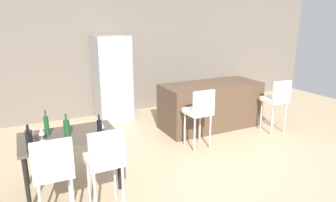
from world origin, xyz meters
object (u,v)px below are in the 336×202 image
object	(u,v)px
wine_bottle_near	(100,129)
wine_bottle_inner	(29,142)
bar_chair_middle	(277,98)
refrigerator	(113,78)
wine_bottle_corner	(47,126)
wine_bottle_middle	(67,127)
wine_glass_right	(31,131)
dining_table	(69,141)
wine_bottle_far	(29,138)
bar_chair_left	(200,110)
dining_chair_near	(53,168)
wine_glass_left	(102,125)
kitchen_island	(210,105)
potted_plant	(233,88)
dining_chair_far	(105,158)
wine_glass_end	(41,132)

from	to	relation	value
wine_bottle_near	wine_bottle_inner	distance (m)	0.82
bar_chair_middle	refrigerator	world-z (taller)	refrigerator
wine_bottle_corner	wine_bottle_middle	xyz separation A→B (m)	(0.23, -0.11, -0.02)
wine_glass_right	refrigerator	distance (m)	3.09
wine_bottle_near	refrigerator	size ratio (longest dim) A/B	0.17
dining_table	wine_bottle_middle	world-z (taller)	wine_bottle_middle
wine_bottle_far	wine_glass_right	size ratio (longest dim) A/B	1.55
wine_bottle_far	wine_bottle_middle	world-z (taller)	wine_bottle_middle
bar_chair_left	dining_table	distance (m)	2.22
refrigerator	dining_chair_near	bearing A→B (deg)	-115.84
wine_glass_left	refrigerator	distance (m)	2.84
kitchen_island	dining_table	distance (m)	3.19
kitchen_island	wine_bottle_far	size ratio (longest dim) A/B	7.53
wine_bottle_inner	wine_glass_right	bearing A→B (deg)	83.88
wine_glass_left	wine_bottle_far	bearing A→B (deg)	-179.06
wine_bottle_inner	refrigerator	distance (m)	3.39
wine_bottle_middle	wine_bottle_near	bearing A→B (deg)	-34.98
dining_table	wine_bottle_corner	size ratio (longest dim) A/B	3.58
dining_table	wine_glass_left	world-z (taller)	wine_glass_left
kitchen_island	potted_plant	size ratio (longest dim) A/B	3.31
wine_bottle_near	wine_bottle_corner	bearing A→B (deg)	148.16
bar_chair_middle	wine_bottle_inner	world-z (taller)	wine_bottle_inner
dining_table	bar_chair_middle	bearing A→B (deg)	4.71
dining_chair_near	dining_table	bearing A→B (deg)	69.87
wine_glass_left	potted_plant	bearing A→B (deg)	32.20
bar_chair_left	kitchen_island	bearing A→B (deg)	46.64
wine_bottle_corner	wine_bottle_inner	size ratio (longest dim) A/B	1.06
dining_chair_far	potted_plant	world-z (taller)	dining_chair_far
bar_chair_left	dining_chair_far	world-z (taller)	same
wine_bottle_corner	wine_glass_left	xyz separation A→B (m)	(0.65, -0.26, -0.01)
wine_bottle_corner	wine_glass_left	world-z (taller)	wine_bottle_corner
bar_chair_middle	wine_glass_left	size ratio (longest dim) A/B	6.03
dining_chair_near	refrigerator	xyz separation A→B (m)	(1.60, 3.31, 0.22)
dining_table	wine_glass_end	size ratio (longest dim) A/B	7.01
refrigerator	wine_bottle_far	bearing A→B (deg)	-123.58
dining_chair_far	kitchen_island	bearing A→B (deg)	35.22
wine_bottle_near	wine_bottle_corner	xyz separation A→B (m)	(-0.59, 0.37, 0.01)
dining_table	dining_chair_far	world-z (taller)	dining_chair_far
wine_bottle_far	wine_bottle_near	bearing A→B (deg)	-6.93
wine_glass_right	wine_glass_end	size ratio (longest dim) A/B	1.00
wine_bottle_far	wine_bottle_inner	xyz separation A→B (m)	(-0.01, -0.18, 0.02)
wine_bottle_inner	wine_glass_end	distance (m)	0.32
kitchen_island	wine_glass_right	size ratio (longest dim) A/B	11.70
wine_bottle_near	dining_table	bearing A→B (deg)	145.23
wine_bottle_near	wine_bottle_middle	world-z (taller)	wine_bottle_near
wine_glass_end	bar_chair_middle	bearing A→B (deg)	4.83
wine_bottle_near	wine_glass_left	bearing A→B (deg)	64.39
wine_bottle_corner	wine_bottle_middle	size ratio (longest dim) A/B	1.16
wine_bottle_near	refrigerator	distance (m)	2.97
dining_table	wine_glass_right	size ratio (longest dim) A/B	7.01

